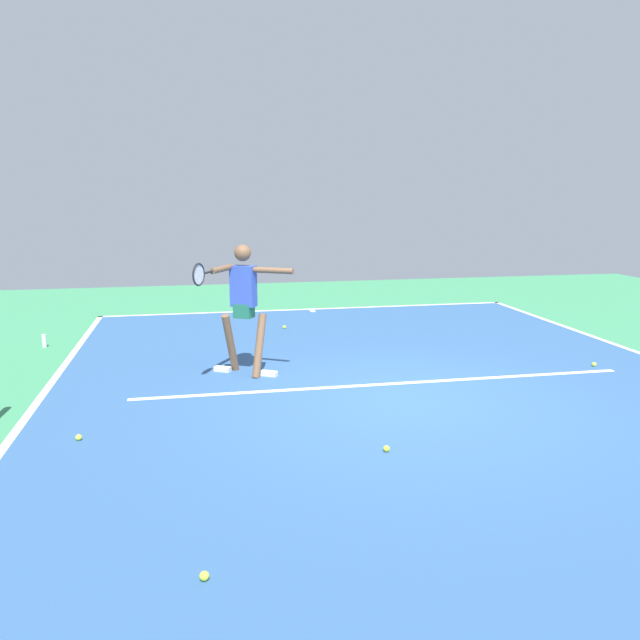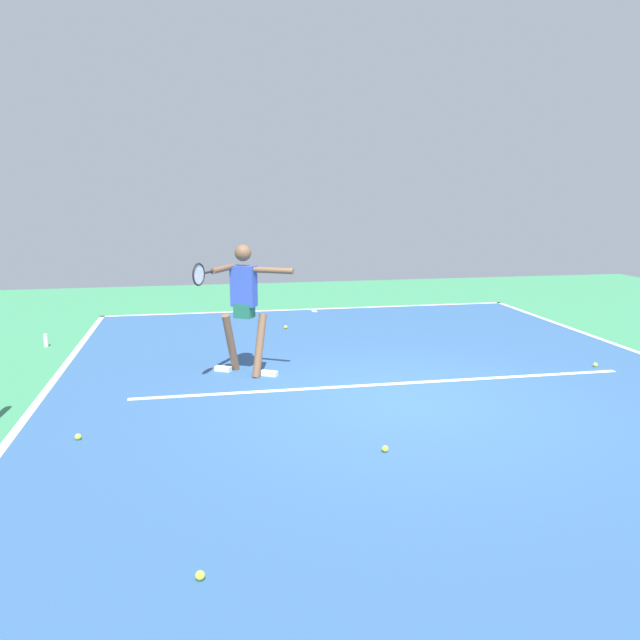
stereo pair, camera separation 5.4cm
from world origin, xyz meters
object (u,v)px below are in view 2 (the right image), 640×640
Objects in this scene: tennis_player at (243,300)px; tennis_ball_by_baseline at (385,449)px; tennis_ball_near_service_line at (78,437)px; water_bottle at (46,340)px; tennis_ball_centre_court at (286,327)px; tennis_ball_by_sideline at (200,576)px; tennis_ball_near_player at (595,365)px.

tennis_player is 28.14× the size of tennis_ball_by_baseline.
tennis_player is at bearing -131.69° from tennis_ball_near_service_line.
tennis_ball_by_baseline is at bearing 128.93° from water_bottle.
tennis_player is at bearing -69.22° from tennis_ball_by_baseline.
tennis_ball_centre_court is 5.86m from tennis_ball_near_service_line.
tennis_ball_near_service_line is at bearing 78.35° from tennis_player.
tennis_ball_by_sideline is (0.67, 4.86, -1.04)m from tennis_player.
tennis_ball_centre_court is 1.00× the size of tennis_ball_by_baseline.
tennis_ball_near_service_line is at bearing 12.22° from tennis_ball_near_player.
tennis_ball_near_player is 1.00× the size of tennis_ball_by_sideline.
tennis_ball_near_player is at bearing -148.49° from tennis_ball_by_baseline.
tennis_player is 4.02m from water_bottle.
tennis_ball_near_player is 1.00× the size of tennis_ball_near_service_line.
tennis_ball_near_service_line is at bearing 60.38° from tennis_ball_centre_court.
tennis_ball_by_baseline is at bearing 91.53° from tennis_ball_centre_court.
tennis_ball_centre_court and tennis_ball_by_baseline have the same top height.
tennis_player is 28.14× the size of tennis_ball_centre_court.
tennis_ball_near_service_line is 4.60m from water_bottle.
tennis_ball_by_sideline is 1.00× the size of tennis_ball_centre_court.
water_bottle reaches higher than tennis_ball_near_service_line.
water_bottle reaches higher than tennis_ball_centre_court.
tennis_player reaches higher than tennis_ball_by_sideline.
tennis_ball_near_service_line is 0.30× the size of water_bottle.
water_bottle is (8.29, -2.90, 0.08)m from tennis_ball_near_player.
water_bottle is at bearing -19.29° from tennis_ball_near_player.
tennis_ball_by_baseline is at bearing -135.17° from tennis_ball_by_sideline.
tennis_ball_by_sideline is 7.99m from tennis_ball_centre_court.
tennis_ball_by_sideline is at bearing 77.99° from tennis_ball_centre_court.
tennis_ball_centre_court is at bearing -119.62° from tennis_ball_near_service_line.
tennis_ball_near_player is 7.19m from tennis_ball_near_service_line.
tennis_ball_by_sideline is 1.00× the size of tennis_ball_by_baseline.
tennis_player is at bearing -6.77° from tennis_ball_near_player.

